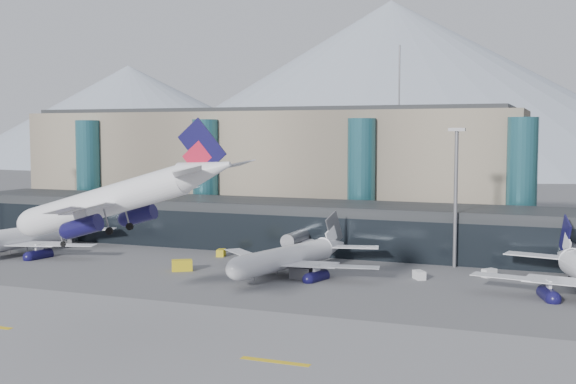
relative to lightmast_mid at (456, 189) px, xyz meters
The scene contains 16 objects.
ground 58.41m from the lightmast_mid, 122.01° to the right, with size 900.00×900.00×0.00m, color #515154.
runway_strip 71.25m from the lightmast_mid, 115.46° to the right, with size 400.00×40.00×0.04m, color slate.
runway_markings 71.24m from the lightmast_mid, 115.46° to the right, with size 128.00×1.00×0.02m.
concourse 32.94m from the lightmast_mid, 162.04° to the left, with size 170.00×27.00×10.00m.
terminal_main 69.21m from the lightmast_mid, 142.63° to the left, with size 130.00×30.00×31.00m.
teal_towers 51.97m from the lightmast_mid, 149.97° to the left, with size 116.40×19.40×46.00m.
mountain_ridge 333.77m from the lightmast_mid, 92.42° to the left, with size 910.00×400.00×110.00m.
lightmast_mid is the anchor object (origin of this frame).
hero_jet 67.66m from the lightmast_mid, 116.65° to the right, with size 31.07×32.10×10.34m.
jet_parked_left 86.16m from the lightmast_mid, 169.57° to the right, with size 37.24×37.53×12.14m.
jet_parked_mid 31.37m from the lightmast_mid, 148.20° to the right, with size 33.62×34.96×11.22m.
veh_b 47.67m from the lightmast_mid, behind, with size 2.44×1.50×1.41m, color gold.
veh_c 33.28m from the lightmast_mid, 138.45° to the right, with size 3.52×1.86×1.96m, color #535359.
veh_d 16.97m from the lightmast_mid, 46.16° to the right, with size 2.51×1.35×1.44m, color silver.
veh_g 19.53m from the lightmast_mid, 106.44° to the right, with size 2.49×1.45×1.45m, color silver.
veh_h 51.62m from the lightmast_mid, 154.71° to the right, with size 3.62×1.91×2.00m, color gold.
Camera 1 is at (48.80, -85.52, 24.73)m, focal length 45.00 mm.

